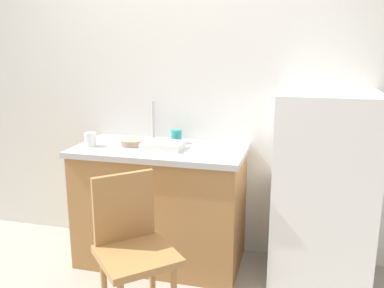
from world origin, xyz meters
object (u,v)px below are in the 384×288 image
at_px(refrigerator, 322,190).
at_px(cup_white, 90,139).
at_px(dish_tray, 163,146).
at_px(terracotta_bowl, 133,142).
at_px(chair, 133,246).
at_px(cup_teal, 177,136).

height_order(refrigerator, cup_white, refrigerator).
xyz_separation_m(dish_tray, terracotta_bowl, (-0.24, 0.05, -0.00)).
distance_m(chair, dish_tray, 0.82).
distance_m(terracotta_bowl, cup_teal, 0.33).
bearing_deg(chair, refrigerator, -6.30).
relative_size(refrigerator, terracotta_bowl, 7.26).
xyz_separation_m(cup_teal, cup_white, (-0.57, -0.25, -0.00)).
distance_m(refrigerator, chair, 1.30).
bearing_deg(terracotta_bowl, cup_white, -160.69).
xyz_separation_m(dish_tray, cup_white, (-0.53, -0.05, 0.02)).
height_order(refrigerator, terracotta_bowl, refrigerator).
bearing_deg(cup_teal, chair, -89.26).
xyz_separation_m(terracotta_bowl, cup_teal, (0.29, 0.15, 0.03)).
xyz_separation_m(terracotta_bowl, cup_white, (-0.29, -0.10, 0.03)).
relative_size(chair, cup_teal, 8.78).
bearing_deg(cup_white, refrigerator, 3.99).
bearing_deg(chair, cup_teal, 47.57).
xyz_separation_m(refrigerator, cup_teal, (-1.05, 0.13, 0.28)).
relative_size(refrigerator, chair, 1.46).
xyz_separation_m(chair, cup_white, (-0.59, 0.66, 0.43)).
bearing_deg(cup_teal, refrigerator, -7.34).
distance_m(chair, cup_white, 0.98).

